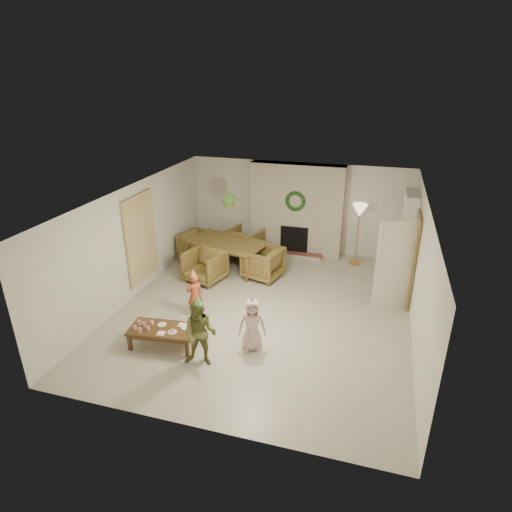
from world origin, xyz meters
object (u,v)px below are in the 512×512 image
at_px(dining_table, 226,255).
at_px(coffee_table_top, 162,329).
at_px(child_red, 195,295).
at_px(dining_chair_right, 263,263).
at_px(dining_chair_left, 199,247).
at_px(child_pink, 252,325).
at_px(child_plaid, 200,334).
at_px(dining_chair_far, 245,243).
at_px(dining_chair_near, 205,266).

xyz_separation_m(dining_table, coffee_table_top, (0.05, -3.59, -0.01)).
bearing_deg(child_red, dining_chair_right, -157.40).
xyz_separation_m(dining_chair_left, coffee_table_top, (0.91, -3.82, -0.05)).
relative_size(dining_chair_right, child_pink, 0.85).
relative_size(child_red, child_pink, 0.91).
bearing_deg(child_red, dining_chair_left, -113.08).
relative_size(dining_chair_left, child_plaid, 0.71).
bearing_deg(dining_table, dining_chair_far, 90.00).
relative_size(dining_table, child_pink, 1.99).
height_order(dining_chair_near, dining_chair_right, same).
xyz_separation_m(dining_table, dining_chair_far, (0.23, 0.86, 0.04)).
bearing_deg(child_red, child_pink, 106.83).
height_order(dining_chair_left, child_red, child_red).
distance_m(dining_table, dining_chair_near, 0.89).
bearing_deg(child_pink, child_red, 131.57).
height_order(dining_table, child_pink, child_pink).
bearing_deg(dining_chair_far, child_red, 104.38).
xyz_separation_m(coffee_table_top, child_plaid, (0.90, -0.30, 0.26)).
relative_size(coffee_table_top, child_red, 1.31).
bearing_deg(dining_chair_near, dining_chair_left, 135.00).
relative_size(dining_chair_far, coffee_table_top, 0.71).
bearing_deg(dining_chair_left, child_plaid, -141.12).
height_order(child_plaid, child_pink, child_plaid).
relative_size(dining_table, coffee_table_top, 1.67).
relative_size(dining_table, dining_chair_far, 2.34).
bearing_deg(dining_chair_near, dining_table, 90.00).
height_order(dining_table, dining_chair_near, dining_chair_near).
distance_m(dining_chair_right, child_red, 2.29).
xyz_separation_m(dining_table, child_plaid, (0.95, -3.89, 0.25)).
bearing_deg(dining_chair_near, dining_chair_far, 90.00).
bearing_deg(child_plaid, child_pink, 36.18).
distance_m(dining_table, dining_chair_left, 0.89).
distance_m(dining_table, dining_chair_far, 0.89).
distance_m(dining_chair_left, child_pink, 4.27).
xyz_separation_m(child_red, child_plaid, (0.76, -1.49, 0.15)).
relative_size(dining_chair_left, child_pink, 0.85).
xyz_separation_m(child_plaid, child_pink, (0.72, 0.68, -0.10)).
height_order(coffee_table_top, child_red, child_red).
relative_size(dining_chair_near, coffee_table_top, 0.71).
bearing_deg(child_pink, dining_chair_right, 81.79).
bearing_deg(dining_chair_far, dining_chair_near, 90.00).
bearing_deg(dining_chair_right, coffee_table_top, -1.87).
xyz_separation_m(dining_chair_far, coffee_table_top, (-0.18, -4.45, -0.05)).
xyz_separation_m(dining_chair_right, coffee_table_top, (-1.02, -3.30, -0.05)).
xyz_separation_m(dining_chair_left, child_pink, (2.53, -3.45, 0.12)).
bearing_deg(dining_chair_near, child_plaid, -53.48).
bearing_deg(dining_chair_far, dining_table, 90.00).
height_order(child_red, child_pink, child_pink).
bearing_deg(dining_chair_right, child_red, -7.54).
bearing_deg(dining_chair_far, dining_chair_left, 45.00).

